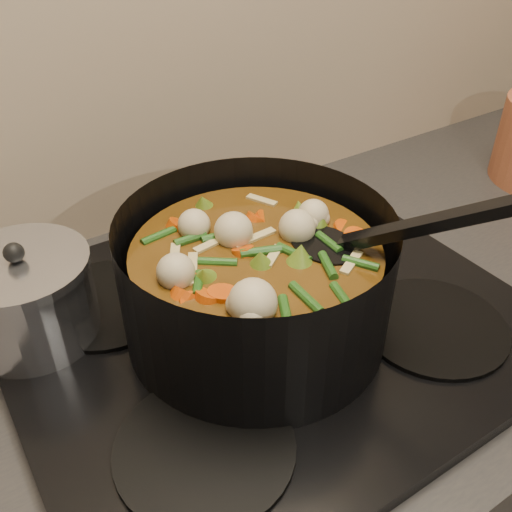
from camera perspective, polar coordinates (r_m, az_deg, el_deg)
stovetop at (r=0.73m, az=1.03°, el=-6.48°), size 0.62×0.54×0.03m
stockpot at (r=0.66m, az=0.06°, el=-2.56°), size 0.40×0.41×0.23m
saucepan at (r=0.72m, az=-21.88°, el=-3.89°), size 0.16×0.16×0.13m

